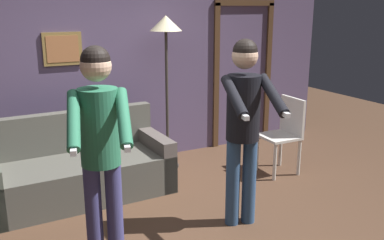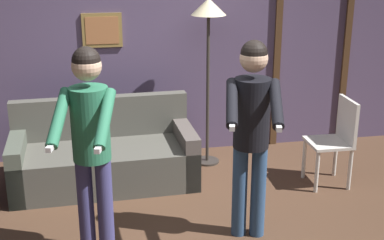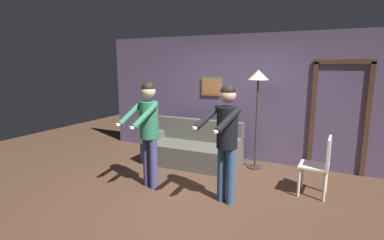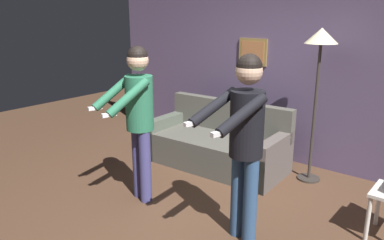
{
  "view_description": "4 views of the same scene",
  "coord_description": "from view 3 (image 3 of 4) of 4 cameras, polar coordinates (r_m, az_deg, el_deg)",
  "views": [
    {
      "loc": [
        -1.57,
        -3.02,
        2.0
      ],
      "look_at": [
        -0.05,
        -0.08,
        1.12
      ],
      "focal_mm": 40.0,
      "sensor_mm": 36.0,
      "label": 1
    },
    {
      "loc": [
        -0.73,
        -3.96,
        2.47
      ],
      "look_at": [
        -0.0,
        -0.11,
        1.15
      ],
      "focal_mm": 50.0,
      "sensor_mm": 36.0,
      "label": 2
    },
    {
      "loc": [
        1.94,
        -3.85,
        2.01
      ],
      "look_at": [
        0.02,
        -0.04,
        1.2
      ],
      "focal_mm": 28.0,
      "sensor_mm": 36.0,
      "label": 3
    },
    {
      "loc": [
        2.09,
        -2.68,
        2.05
      ],
      "look_at": [
        -0.06,
        0.02,
        1.06
      ],
      "focal_mm": 35.0,
      "sensor_mm": 36.0,
      "label": 4
    }
  ],
  "objects": [
    {
      "name": "person_standing_right",
      "position": [
        4.24,
        6.56,
        -2.38
      ],
      "size": [
        0.54,
        0.73,
        1.73
      ],
      "color": "#2F4D76",
      "rests_on": "ground_plane"
    },
    {
      "name": "couch",
      "position": [
        6.08,
        0.12,
        -5.83
      ],
      "size": [
        1.93,
        0.91,
        0.87
      ],
      "color": "#514F48",
      "rests_on": "ground_plane"
    },
    {
      "name": "person_standing_left",
      "position": [
        4.81,
        -8.31,
        -0.9
      ],
      "size": [
        0.54,
        0.69,
        1.73
      ],
      "color": "#3E3D73",
      "rests_on": "ground_plane"
    },
    {
      "name": "ground_plane",
      "position": [
        4.75,
        0.01,
        -14.29
      ],
      "size": [
        12.0,
        12.0,
        0.0
      ],
      "primitive_type": "plane",
      "color": "#4C3323"
    },
    {
      "name": "torchiere_lamp",
      "position": [
        5.74,
        12.47,
        6.64
      ],
      "size": [
        0.38,
        0.38,
        1.89
      ],
      "color": "#332D28",
      "rests_on": "ground_plane"
    },
    {
      "name": "back_wall_assembly",
      "position": [
        6.36,
        9.09,
        4.17
      ],
      "size": [
        6.4,
        0.1,
        2.6
      ],
      "color": "#594A6A",
      "rests_on": "ground_plane"
    },
    {
      "name": "dining_chair_distant",
      "position": [
        4.98,
        23.25,
        -7.5
      ],
      "size": [
        0.43,
        0.43,
        0.93
      ],
      "color": "silver",
      "rests_on": "ground_plane"
    }
  ]
}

